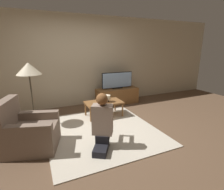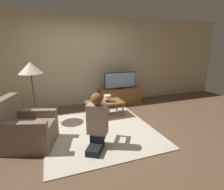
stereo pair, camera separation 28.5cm
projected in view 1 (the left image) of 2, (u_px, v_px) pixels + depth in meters
ground_plane at (102, 131)px, 3.70m from camera, size 10.00×10.00×0.00m
wall_back at (77, 62)px, 5.05m from camera, size 10.00×0.06×2.60m
rug at (102, 130)px, 3.70m from camera, size 2.21×2.36×0.02m
tv_stand at (117, 96)px, 5.42m from camera, size 1.30×0.44×0.48m
tv at (117, 80)px, 5.29m from camera, size 0.99×0.08×0.50m
coffee_table at (104, 103)px, 4.38m from camera, size 0.92×0.52×0.39m
floor_lamp at (29, 71)px, 3.68m from camera, size 0.51×0.51×1.40m
armchair at (29, 133)px, 2.98m from camera, size 1.03×0.94×0.89m
person_kneeling at (102, 121)px, 2.95m from camera, size 0.61×0.78×0.98m
table_lamp at (107, 98)px, 4.35m from camera, size 0.18×0.18×0.17m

